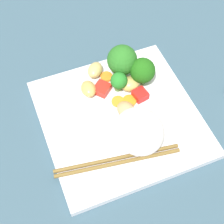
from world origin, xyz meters
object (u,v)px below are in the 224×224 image
at_px(square_plate, 120,118).
at_px(carrot_slice_0, 118,102).
at_px(rice_mound, 139,131).
at_px(chopstick_pair, 117,161).
at_px(broccoli_floret_2, 143,71).

distance_m(square_plate, carrot_slice_0, 0.03).
height_order(rice_mound, carrot_slice_0, rice_mound).
height_order(rice_mound, chopstick_pair, rice_mound).
height_order(square_plate, carrot_slice_0, carrot_slice_0).
distance_m(square_plate, chopstick_pair, 0.09).
relative_size(broccoli_floret_2, chopstick_pair, 0.28).
bearing_deg(chopstick_pair, broccoli_floret_2, 61.22).
distance_m(rice_mound, chopstick_pair, 0.06).
relative_size(rice_mound, broccoli_floret_2, 1.51).
bearing_deg(broccoli_floret_2, carrot_slice_0, 111.37).
xyz_separation_m(square_plate, rice_mound, (-0.06, -0.01, 0.04)).
bearing_deg(square_plate, broccoli_floret_2, -53.14).
bearing_deg(broccoli_floret_2, chopstick_pair, 139.29).
bearing_deg(carrot_slice_0, broccoli_floret_2, -68.63).
bearing_deg(rice_mound, square_plate, 6.44).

